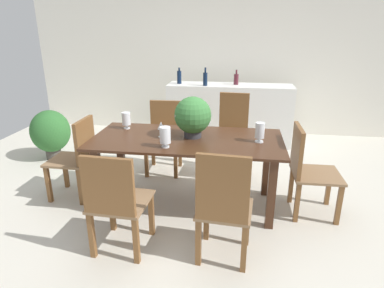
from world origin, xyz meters
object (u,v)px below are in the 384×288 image
Objects in this scene: chair_far_right at (232,132)px; potted_plant_floor at (51,132)px; chair_head_end at (78,155)px; chair_near_left at (116,199)px; chair_foot_end at (307,167)px; crystal_vase_left at (260,131)px; wine_bottle_dark at (236,79)px; crystal_vase_right at (126,119)px; wine_bottle_green at (205,79)px; dining_table at (187,149)px; wine_bottle_tall at (179,77)px; chair_near_right at (223,204)px; wine_glass at (161,126)px; flower_centerpiece at (193,116)px; kitchen_counter at (229,114)px; crystal_vase_center_near at (165,136)px; chair_far_left at (165,133)px.

chair_far_right is 2.62m from potted_plant_floor.
chair_near_left is at bearing 41.12° from chair_head_end.
chair_foot_end is 1.00× the size of chair_near_left.
wine_bottle_dark is at bearing 97.32° from crystal_vase_left.
chair_head_end is 0.66m from crystal_vase_right.
wine_bottle_dark is (0.90, 3.07, 0.54)m from chair_near_left.
dining_table is at bearing -89.31° from wine_bottle_green.
chair_foot_end is at bearing -0.06° from dining_table.
dining_table is at bearing -77.77° from wine_bottle_tall.
chair_near_right is at bearing -73.57° from wine_bottle_tall.
wine_bottle_tall reaches higher than potted_plant_floor.
dining_table is 0.36m from wine_glass.
wine_glass is (-0.70, 0.92, 0.34)m from chair_near_right.
wine_glass is 0.59× the size of wine_bottle_green.
kitchen_counter is (0.31, 2.08, -0.50)m from flower_centerpiece.
wine_bottle_tall is at bearing -86.87° from chair_near_left.
chair_near_right is 1.00m from crystal_vase_left.
chair_foot_end is at bearing -0.35° from wine_glass.
chair_near_left is 0.77m from crystal_vase_center_near.
wine_bottle_green is 2.44m from potted_plant_floor.
wine_bottle_dark is at bearing 18.81° from chair_foot_end.
kitchen_counter reaches higher than crystal_vase_left.
crystal_vase_center_near is 2.51m from kitchen_counter.
wine_glass is at bearing -80.73° from chair_far_left.
wine_glass is at bearing 88.93° from chair_foot_end.
wine_bottle_green is at bearing 90.69° from dining_table.
chair_head_end is 2.32m from wine_bottle_tall.
wine_bottle_tall is at bearing -177.37° from wine_bottle_dark.
crystal_vase_center_near is at bearing -93.42° from wine_bottle_green.
chair_far_right is at bearing 119.34° from chair_head_end.
chair_near_left is (-1.67, -0.91, -0.00)m from chair_foot_end.
kitchen_counter is 2.76m from potted_plant_floor.
wine_bottle_dark reaches higher than chair_near_left.
chair_near_right is (-0.79, -0.91, 0.02)m from chair_foot_end.
wine_bottle_green is (-0.02, 1.99, 0.43)m from dining_table.
chair_far_left reaches higher than dining_table.
kitchen_counter reaches higher than chair_head_end.
chair_head_end is 2.16× the size of flower_centerpiece.
chair_foot_end is 4.01× the size of wine_bottle_dark.
wine_bottle_dark is (0.09, 0.03, 0.57)m from kitchen_counter.
wine_bottle_green is (-1.24, 1.99, 0.56)m from chair_foot_end.
potted_plant_floor is at bearing -137.17° from chair_head_end.
wine_glass reaches higher than potted_plant_floor.
chair_foot_end is 2.19× the size of flower_centerpiece.
chair_foot_end reaches higher than wine_glass.
chair_far_left is 0.99× the size of chair_near_left.
chair_head_end is 0.99× the size of chair_foot_end.
chair_near_right is at bearing -44.78° from crystal_vase_right.
chair_near_left is at bearing -76.48° from crystal_vase_right.
wine_bottle_dark is (0.00, 1.24, 0.49)m from chair_far_right.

